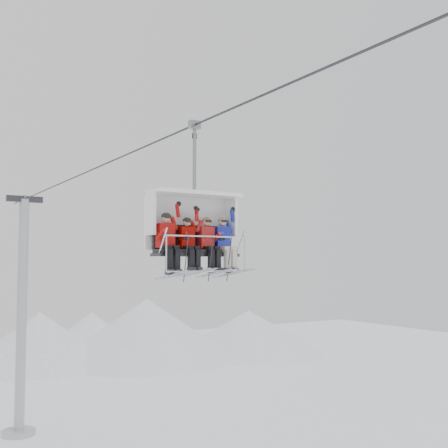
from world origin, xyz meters
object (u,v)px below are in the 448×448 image
lift_tower_right (21,331)px  skier_far_left (167,240)px  skier_center_right (208,242)px  skier_center_left (188,242)px  skier_far_right (224,242)px  chairlift_carrier (192,223)px

lift_tower_right → skier_far_left: bearing=-92.4°
skier_center_right → skier_center_left: bearing=-179.6°
skier_center_left → skier_far_right: size_ratio=1.00×
skier_far_right → skier_center_left: bearing=-179.6°
lift_tower_right → skier_center_right: size_ratio=7.99×
lift_tower_right → chairlift_carrier: bearing=-90.0°
skier_center_right → skier_far_right: (0.49, 0.00, 0.01)m
lift_tower_right → chairlift_carrier: (0.00, -20.38, 4.91)m
chairlift_carrier → skier_far_left: bearing=-160.5°
chairlift_carrier → skier_far_right: size_ratio=2.36×
skier_far_left → skier_far_right: size_ratio=1.00×
chairlift_carrier → skier_center_left: 0.66m
chairlift_carrier → skier_far_right: chairlift_carrier is taller
chairlift_carrier → skier_center_right: chairlift_carrier is taller
chairlift_carrier → skier_center_left: (-0.27, -0.32, -0.51)m
lift_tower_right → skier_center_left: size_ratio=7.99×
skier_far_left → skier_far_right: skier_far_left is taller
lift_tower_right → skier_center_left: (-0.27, -20.70, 4.40)m
lift_tower_right → skier_far_left: 21.17m
skier_center_left → skier_far_right: (1.07, 0.01, 0.02)m
skier_center_right → chairlift_carrier: bearing=135.6°
chairlift_carrier → skier_center_right: 0.67m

